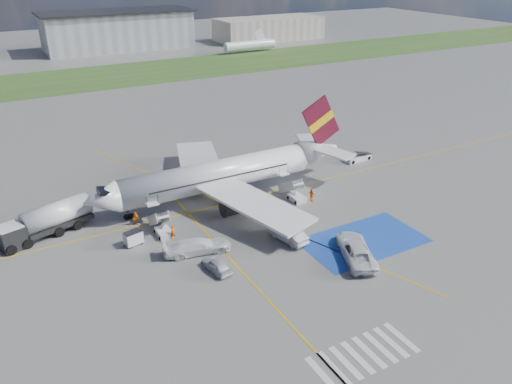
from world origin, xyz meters
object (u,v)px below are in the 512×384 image
(fuel_tanker, at_px, (47,223))
(car_silver_a, at_px, (217,265))
(airliner, at_px, (227,173))
(gpu_cart, at_px, (133,239))
(van_white_a, at_px, (356,247))
(belt_loader, at_px, (358,158))
(van_white_b, at_px, (197,244))
(car_silver_b, at_px, (288,234))

(fuel_tanker, bearing_deg, car_silver_a, -65.26)
(airliner, bearing_deg, fuel_tanker, 177.65)
(gpu_cart, distance_m, van_white_a, 24.65)
(belt_loader, bearing_deg, van_white_b, -162.90)
(van_white_b, bearing_deg, airliner, -27.57)
(car_silver_b, xyz_separation_m, van_white_a, (4.50, -6.45, 0.34))
(van_white_a, relative_size, van_white_b, 1.13)
(car_silver_b, height_order, van_white_a, van_white_a)
(gpu_cart, relative_size, van_white_b, 0.39)
(belt_loader, relative_size, van_white_a, 0.78)
(airliner, bearing_deg, gpu_cart, -157.68)
(gpu_cart, distance_m, car_silver_b, 17.46)
(van_white_a, distance_m, van_white_b, 17.17)
(airliner, relative_size, gpu_cart, 16.77)
(car_silver_a, bearing_deg, van_white_b, -93.52)
(airliner, xyz_separation_m, car_silver_a, (-8.69, -15.26, -2.71))
(airliner, xyz_separation_m, van_white_b, (-9.08, -11.11, -2.29))
(belt_loader, xyz_separation_m, van_white_b, (-32.90, -12.59, 0.73))
(belt_loader, bearing_deg, car_silver_a, -156.60)
(car_silver_a, xyz_separation_m, car_silver_b, (9.67, 1.51, 0.17))
(van_white_b, bearing_deg, car_silver_b, -93.02)
(fuel_tanker, xyz_separation_m, gpu_cart, (8.03, -6.96, -0.77))
(gpu_cart, bearing_deg, van_white_b, -54.44)
(van_white_a, bearing_deg, car_silver_a, 4.70)
(car_silver_a, bearing_deg, gpu_cart, -65.96)
(gpu_cart, relative_size, van_white_a, 0.35)
(car_silver_b, bearing_deg, airliner, -96.65)
(van_white_b, bearing_deg, van_white_a, -110.28)
(fuel_tanker, height_order, car_silver_a, fuel_tanker)
(van_white_a, bearing_deg, car_silver_b, -31.16)
(fuel_tanker, xyz_separation_m, car_silver_a, (14.02, -16.19, -0.83))
(belt_loader, bearing_deg, fuel_tanker, 176.83)
(fuel_tanker, height_order, car_silver_b, fuel_tanker)
(gpu_cart, distance_m, van_white_b, 7.57)
(belt_loader, xyz_separation_m, van_white_a, (-18.33, -21.69, 0.83))
(car_silver_a, bearing_deg, airliner, -128.59)
(fuel_tanker, distance_m, car_silver_a, 21.43)
(airliner, bearing_deg, car_silver_b, -85.91)
(fuel_tanker, bearing_deg, van_white_b, -57.62)
(van_white_b, bearing_deg, car_silver_a, -162.90)
(car_silver_a, bearing_deg, fuel_tanker, -58.03)
(airliner, distance_m, gpu_cart, 16.09)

